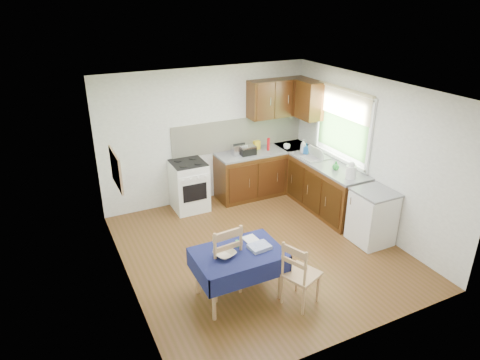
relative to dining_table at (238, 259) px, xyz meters
name	(u,v)px	position (x,y,z in m)	size (l,w,h in m)	color
floor	(260,250)	(0.78, 0.84, -0.57)	(4.20, 4.20, 0.00)	#523716
ceiling	(264,89)	(0.78, 0.84, 1.93)	(4.00, 4.20, 0.02)	silver
wall_back	(207,136)	(0.78, 2.94, 0.68)	(4.00, 0.02, 2.50)	silver
wall_front	(359,248)	(0.78, -1.26, 0.68)	(4.00, 0.02, 2.50)	silver
wall_left	(122,204)	(-1.22, 0.84, 0.68)	(0.02, 4.20, 2.50)	silver
wall_right	(369,155)	(2.78, 0.84, 0.68)	(0.02, 4.20, 2.50)	silver
base_cabinets	(292,180)	(2.14, 2.09, -0.14)	(1.90, 2.30, 0.86)	black
worktop_back	(264,151)	(1.83, 2.64, 0.31)	(1.90, 0.60, 0.04)	slate
worktop_right	(328,166)	(2.48, 1.49, 0.31)	(0.60, 1.70, 0.04)	slate
worktop_corner	(293,146)	(2.48, 2.64, 0.31)	(0.60, 0.60, 0.04)	slate
splashback	(239,134)	(1.43, 2.92, 0.63)	(2.70, 0.02, 0.60)	#F3EECE
upper_cabinets	(288,98)	(2.31, 2.64, 1.28)	(1.20, 0.85, 0.70)	black
stove	(189,186)	(0.28, 2.63, -0.11)	(0.60, 0.61, 0.92)	white
window	(343,120)	(2.75, 1.54, 1.08)	(0.04, 1.48, 1.26)	#2C5021
fridge	(372,217)	(2.48, 0.29, -0.13)	(0.58, 0.60, 0.89)	white
corkboard	(116,170)	(-1.19, 1.14, 1.03)	(0.04, 0.62, 0.47)	tan
dining_table	(238,259)	(0.00, 0.00, 0.00)	(1.12, 0.76, 0.68)	#110F3F
chair_far	(223,257)	(-0.14, 0.16, -0.03)	(0.50, 0.50, 1.03)	tan
chair_near	(299,273)	(0.61, -0.48, -0.09)	(0.53, 0.53, 0.92)	tan
toaster	(239,149)	(1.29, 2.63, 0.43)	(0.28, 0.17, 0.21)	silver
sandwich_press	(247,150)	(1.43, 2.58, 0.41)	(0.29, 0.25, 0.17)	black
sauce_bottle	(268,144)	(1.89, 2.59, 0.45)	(0.06, 0.06, 0.24)	red
yellow_packet	(257,145)	(1.72, 2.75, 0.41)	(0.12, 0.08, 0.16)	yellow
dish_rack	(316,157)	(2.46, 1.83, 0.35)	(0.47, 0.36, 0.22)	#929398
kettle	(351,171)	(2.44, 0.84, 0.45)	(0.17, 0.17, 0.28)	white
cup	(287,147)	(2.25, 2.49, 0.38)	(0.13, 0.13, 0.10)	white
soap_bottle_a	(303,146)	(2.42, 2.19, 0.46)	(0.10, 0.10, 0.26)	white
soap_bottle_b	(306,149)	(2.44, 2.12, 0.43)	(0.09, 0.09, 0.20)	#1B59A1
soap_bottle_c	(336,166)	(2.44, 1.23, 0.40)	(0.12, 0.12, 0.15)	green
plate_bowl	(225,254)	(-0.19, -0.01, 0.14)	(0.26, 0.26, 0.06)	beige
book	(246,242)	(0.18, 0.16, 0.11)	(0.18, 0.25, 0.02)	white
spice_jar	(237,244)	(0.04, 0.12, 0.15)	(0.04, 0.04, 0.09)	green
tea_towel	(259,247)	(0.28, -0.04, 0.13)	(0.27, 0.21, 0.05)	navy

